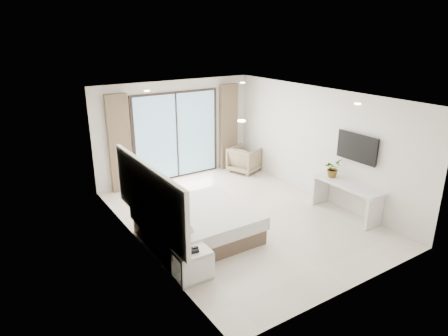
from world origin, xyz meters
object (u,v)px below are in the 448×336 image
at_px(bed, 197,224).
at_px(console_desk, 347,191).
at_px(armchair, 245,158).
at_px(nightstand, 192,264).

relative_size(bed, console_desk, 1.22).
bearing_deg(bed, console_desk, -14.93).
bearing_deg(armchair, console_desk, 162.11).
relative_size(nightstand, armchair, 0.73).
relative_size(bed, nightstand, 3.46).
height_order(bed, armchair, armchair).
distance_m(bed, armchair, 4.13).
height_order(console_desk, armchair, armchair).
bearing_deg(console_desk, armchair, 93.04).
relative_size(nightstand, console_desk, 0.35).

